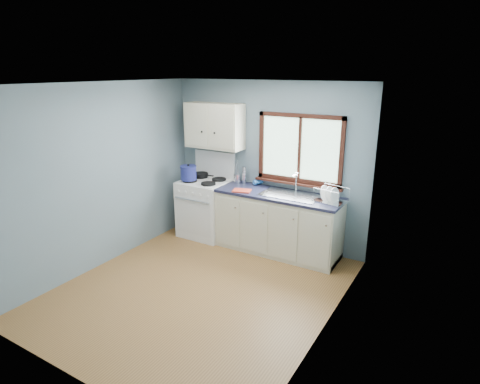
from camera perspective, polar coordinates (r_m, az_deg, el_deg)
The scene contains 19 objects.
floor at distance 5.22m, azimuth -5.69°, elevation -13.67°, with size 3.20×3.60×0.02m, color olive.
ceiling at distance 4.49m, azimuth -6.67°, elevation 15.17°, with size 3.20×3.60×0.02m, color white.
wall_back at distance 6.19m, azimuth 3.92°, elevation 3.98°, with size 3.20×0.02×2.50m, color slate.
wall_front at distance 3.53m, azimuth -24.13°, elevation -7.96°, with size 3.20×0.02×2.50m, color slate.
wall_left at distance 5.78m, azimuth -19.06°, elevation 2.11°, with size 0.02×3.60×2.50m, color slate.
wall_right at distance 4.00m, azimuth 12.77°, elevation -3.91°, with size 0.02×3.60×2.50m, color slate.
gas_range at distance 6.60m, azimuth -4.93°, elevation -2.05°, with size 0.76×0.69×1.36m.
base_cabinets at distance 6.02m, azimuth 5.40°, elevation -4.84°, with size 1.85×0.60×0.88m.
countertop at distance 5.86m, azimuth 5.52°, elevation -0.39°, with size 1.89×0.64×0.04m, color black.
sink at distance 5.80m, azimuth 7.12°, elevation -1.04°, with size 0.84×0.46×0.44m.
window at distance 5.89m, azimuth 8.45°, elevation 5.40°, with size 1.36×0.10×1.03m.
upper_cabinets at distance 6.36m, azimuth -3.68°, elevation 9.38°, with size 0.95×0.35×0.70m.
skillet at distance 6.65m, azimuth -5.58°, elevation 2.50°, with size 0.37×0.26×0.05m.
stockpot at distance 6.42m, azimuth -7.34°, elevation 2.75°, with size 0.32×0.32×0.26m.
utensil_crock at distance 6.34m, azimuth -0.39°, elevation 1.95°, with size 0.15×0.15×0.36m.
thermos at distance 6.28m, azimuth 0.57°, elevation 2.41°, with size 0.06×0.06×0.28m, color silver.
soap_bottle at distance 6.20m, azimuth 2.00°, elevation 1.95°, with size 0.09×0.09×0.23m, color #3078CF.
dish_towel at distance 5.92m, azimuth 0.26°, elevation 0.19°, with size 0.26×0.19×0.02m, color #BF3723.
dish_rack at distance 5.58m, azimuth 12.72°, elevation -0.80°, with size 0.46×0.39×0.21m.
Camera 1 is at (2.71, -3.57, 2.66)m, focal length 30.00 mm.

